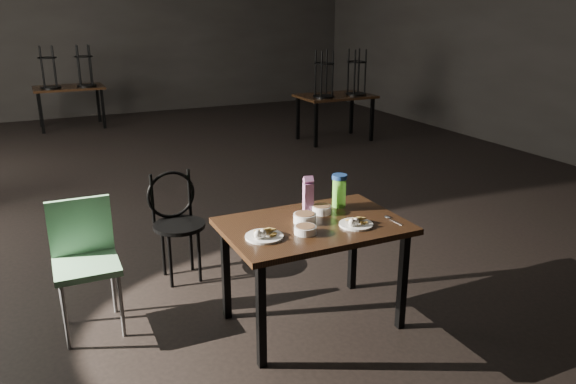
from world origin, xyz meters
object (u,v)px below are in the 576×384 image
juice_carton (308,195)px  water_bottle (339,190)px  main_table (313,234)px  school_chair (84,254)px  bentwood_chair (176,217)px

juice_carton → water_bottle: size_ratio=1.10×
juice_carton → main_table: bearing=-107.6°
main_table → school_chair: (-1.41, 0.63, -0.13)m
juice_carton → water_bottle: juice_carton is taller
main_table → water_bottle: (0.32, 0.22, 0.20)m
juice_carton → water_bottle: 0.25m
bentwood_chair → school_chair: size_ratio=0.97×
water_bottle → bentwood_chair: bearing=137.2°
school_chair → juice_carton: bearing=-14.6°
main_table → juice_carton: juice_carton is taller
water_bottle → main_table: bearing=-145.7°
water_bottle → juice_carton: bearing=-178.7°
water_bottle → bentwood_chair: 1.38m
main_table → school_chair: school_chair is taller
water_bottle → school_chair: 1.81m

